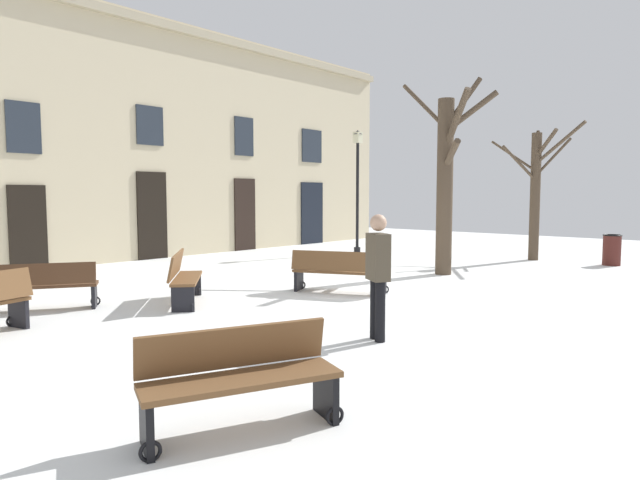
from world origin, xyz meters
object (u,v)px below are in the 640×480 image
object	(u,v)px
bench_far_corner	(184,277)
bench_by_litter_bin	(40,285)
tree_foreground	(536,188)
streetlamp	(358,179)
litter_bin	(612,250)
bench_facing_shops	(240,379)
bench_near_lamp	(339,271)
tree_right_of_center	(446,177)
person_crossing_plaza	(378,271)

from	to	relation	value
bench_far_corner	bench_by_litter_bin	bearing A→B (deg)	97.84
tree_foreground	streetlamp	world-z (taller)	streetlamp
litter_bin	bench_far_corner	size ratio (longest dim) A/B	0.55
tree_foreground	litter_bin	world-z (taller)	tree_foreground
streetlamp	bench_by_litter_bin	bearing A→B (deg)	-171.10
bench_by_litter_bin	bench_facing_shops	distance (m)	6.24
litter_bin	bench_near_lamp	xyz separation A→B (m)	(-8.40, 2.90, 0.01)
streetlamp	bench_facing_shops	world-z (taller)	streetlamp
tree_right_of_center	bench_far_corner	size ratio (longest dim) A/B	3.06
tree_foreground	bench_facing_shops	distance (m)	14.07
tree_foreground	bench_far_corner	xyz separation A→B (m)	(-10.91, 2.24, -1.69)
person_crossing_plaza	bench_by_litter_bin	bearing A→B (deg)	55.71
tree_foreground	bench_near_lamp	xyz separation A→B (m)	(-8.23, 0.80, -1.72)
tree_right_of_center	litter_bin	distance (m)	5.71
streetlamp	person_crossing_plaza	world-z (taller)	streetlamp
person_crossing_plaza	tree_foreground	bearing A→B (deg)	-47.45
bench_facing_shops	litter_bin	bearing A→B (deg)	25.33
streetlamp	bench_far_corner	distance (m)	9.58
bench_far_corner	person_crossing_plaza	world-z (taller)	person_crossing_plaza
tree_right_of_center	bench_near_lamp	bearing A→B (deg)	175.48
litter_bin	bench_facing_shops	bearing A→B (deg)	-177.51
litter_bin	tree_foreground	bearing A→B (deg)	94.71
tree_foreground	bench_facing_shops	size ratio (longest dim) A/B	2.35
bench_near_lamp	bench_by_litter_bin	size ratio (longest dim) A/B	1.08
bench_near_lamp	bench_by_litter_bin	world-z (taller)	bench_near_lamp
tree_right_of_center	litter_bin	world-z (taller)	tree_right_of_center
streetlamp	litter_bin	world-z (taller)	streetlamp
bench_near_lamp	bench_far_corner	bearing A→B (deg)	37.64
tree_right_of_center	bench_near_lamp	xyz separation A→B (m)	(-3.72, 0.29, -1.96)
bench_far_corner	bench_near_lamp	size ratio (longest dim) A/B	0.81
streetlamp	litter_bin	xyz separation A→B (m)	(2.19, -7.29, -2.07)
person_crossing_plaza	bench_near_lamp	bearing A→B (deg)	-9.24
litter_bin	bench_by_litter_bin	distance (m)	14.22
bench_facing_shops	person_crossing_plaza	bearing A→B (deg)	37.94
tree_foreground	bench_near_lamp	world-z (taller)	tree_foreground
tree_right_of_center	bench_by_litter_bin	size ratio (longest dim) A/B	2.69
tree_right_of_center	streetlamp	bearing A→B (deg)	62.03
bench_facing_shops	person_crossing_plaza	xyz separation A→B (m)	(3.08, 0.83, 0.50)
streetlamp	person_crossing_plaza	size ratio (longest dim) A/B	2.42
bench_far_corner	bench_facing_shops	size ratio (longest dim) A/B	0.92
bench_far_corner	streetlamp	bearing A→B (deg)	-31.65
litter_bin	bench_by_litter_bin	xyz separation A→B (m)	(-13.08, 5.59, -0.00)
bench_near_lamp	bench_facing_shops	world-z (taller)	same
bench_by_litter_bin	bench_far_corner	bearing A→B (deg)	179.39
tree_right_of_center	bench_by_litter_bin	world-z (taller)	tree_right_of_center
bench_by_litter_bin	person_crossing_plaza	xyz separation A→B (m)	(2.29, -5.36, 0.51)
litter_bin	bench_near_lamp	world-z (taller)	litter_bin
tree_foreground	bench_near_lamp	size ratio (longest dim) A/B	2.08
tree_foreground	bench_by_litter_bin	world-z (taller)	tree_foreground
tree_right_of_center	streetlamp	distance (m)	5.31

